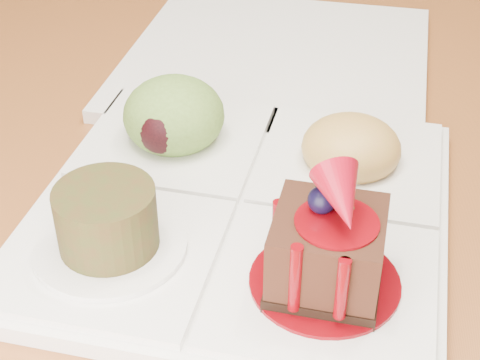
% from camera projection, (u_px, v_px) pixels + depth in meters
% --- Properties ---
extents(dining_table, '(1.00, 1.80, 0.75)m').
position_uv_depth(dining_table, '(343.00, 89.00, 0.81)').
color(dining_table, brown).
rests_on(dining_table, ground).
extents(sampler_plate, '(0.30, 0.30, 0.11)m').
position_uv_depth(sampler_plate, '(239.00, 192.00, 0.51)').
color(sampler_plate, white).
rests_on(sampler_plate, dining_table).
extents(second_plate, '(0.31, 0.31, 0.01)m').
position_uv_depth(second_plate, '(277.00, 60.00, 0.70)').
color(second_plate, white).
rests_on(second_plate, dining_table).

